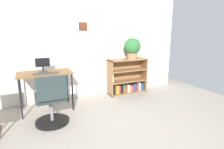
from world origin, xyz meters
name	(u,v)px	position (x,y,z in m)	size (l,w,h in m)	color
wall_back	(73,44)	(0.00, 2.15, 1.18)	(5.20, 0.12, 2.36)	silver
desk	(45,76)	(-0.64, 1.68, 0.66)	(0.94, 0.53, 0.72)	brown
monitor	(43,65)	(-0.66, 1.73, 0.85)	(0.25, 0.17, 0.25)	#262628
keyboard	(46,73)	(-0.64, 1.54, 0.73)	(0.42, 0.15, 0.02)	#353432
office_chair	(52,104)	(-0.63, 1.04, 0.35)	(0.52, 0.55, 0.82)	black
bookshelf_low	(126,78)	(1.19, 1.95, 0.35)	(0.93, 0.30, 0.81)	brown
potted_plant_on_shelf	(132,47)	(1.31, 1.90, 1.08)	(0.38, 0.38, 0.48)	#9E6642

